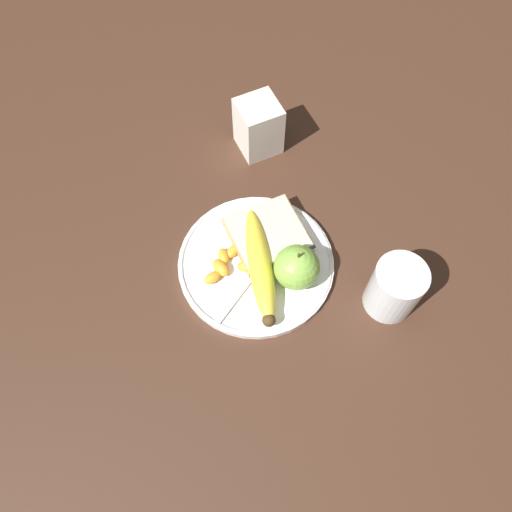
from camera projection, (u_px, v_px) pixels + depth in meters
The scene contains 14 objects.
ground_plane at pixel (256, 265), 0.79m from camera, with size 3.00×3.00×0.00m, color #42281C.
plate at pixel (256, 263), 0.78m from camera, with size 0.24×0.24×0.01m.
juice_glass at pixel (394, 289), 0.72m from camera, with size 0.08×0.08×0.10m.
apple at pixel (297, 267), 0.73m from camera, with size 0.07×0.07×0.08m.
banana at pixel (260, 266), 0.75m from camera, with size 0.09×0.20×0.04m.
bread_slice at pixel (268, 235), 0.79m from camera, with size 0.11×0.11×0.02m.
fork at pixel (259, 266), 0.77m from camera, with size 0.17×0.11×0.00m.
jam_packet at pixel (299, 247), 0.78m from camera, with size 0.04×0.03×0.02m.
orange_segment_0 at pixel (247, 266), 0.76m from camera, with size 0.04×0.03×0.02m.
orange_segment_1 at pixel (221, 268), 0.76m from camera, with size 0.03×0.04×0.02m.
orange_segment_2 at pixel (233, 251), 0.78m from camera, with size 0.03×0.03×0.01m.
orange_segment_3 at pixel (213, 279), 0.75m from camera, with size 0.03×0.02×0.02m.
orange_segment_4 at pixel (224, 256), 0.77m from camera, with size 0.02×0.03×0.02m.
condiment_caddy at pixel (258, 127), 0.85m from camera, with size 0.07×0.07×0.10m.
Camera 1 is at (0.15, 0.32, 0.70)m, focal length 35.00 mm.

